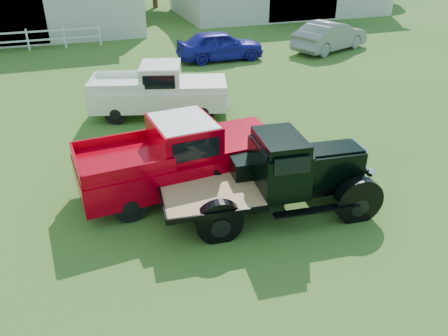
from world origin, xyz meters
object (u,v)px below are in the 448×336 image
object	(u,v)px
misc_car_grey	(330,36)
vintage_flatbed	(274,175)
red_pickup	(181,156)
misc_car_blue	(220,45)
white_pickup	(159,90)

from	to	relation	value
misc_car_grey	vintage_flatbed	bearing A→B (deg)	121.59
vintage_flatbed	misc_car_grey	bearing A→B (deg)	59.70
red_pickup	misc_car_blue	bearing A→B (deg)	61.89
red_pickup	misc_car_grey	world-z (taller)	red_pickup
vintage_flatbed	misc_car_blue	size ratio (longest dim) A/B	1.13
vintage_flatbed	misc_car_grey	xyz separation A→B (m)	(9.96, 13.69, -0.20)
misc_car_blue	red_pickup	bearing A→B (deg)	157.84
misc_car_blue	misc_car_grey	bearing A→B (deg)	-90.20
vintage_flatbed	red_pickup	distance (m)	2.54
vintage_flatbed	misc_car_blue	xyz separation A→B (m)	(3.43, 13.86, -0.24)
white_pickup	misc_car_grey	bearing A→B (deg)	46.43
red_pickup	misc_car_blue	distance (m)	13.18
misc_car_grey	red_pickup	bearing A→B (deg)	112.97
red_pickup	white_pickup	distance (m)	5.50
red_pickup	white_pickup	bearing A→B (deg)	79.09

